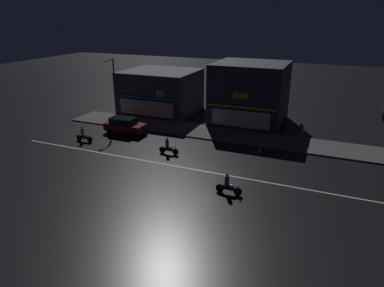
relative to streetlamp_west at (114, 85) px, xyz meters
The scene contains 12 objects.
ground_plane 16.88m from the streetlamp_west, 30.98° to the right, with size 140.00×140.00×0.00m, color black.
lane_divider_stripe 16.87m from the streetlamp_west, 30.98° to the right, with size 36.62×0.16×0.01m, color beige.
sidewalk_far 14.63m from the streetlamp_west, ahead, with size 38.55×4.20×0.14m, color #4C4C4F.
storefront_left_block 15.43m from the streetlamp_west, 24.84° to the left, with size 7.96×7.68×6.79m.
storefront_center_block 7.26m from the streetlamp_west, 69.98° to the left, with size 8.91×7.99×5.21m.
streetlamp_west is the anchor object (origin of this frame).
pedestrian_on_sidewalk 20.76m from the streetlamp_west, ahead, with size 0.37×0.37×1.84m.
parked_car_near_kerb 5.37m from the streetlamp_west, 43.02° to the right, with size 4.30×1.98×1.67m.
motorcycle_following 7.53m from the streetlamp_west, 84.43° to the right, with size 1.90×0.60×1.52m.
motorcycle_opposite_lane 12.18m from the streetlamp_west, 32.34° to the right, with size 1.90×0.60×1.52m.
motorcycle_trailing_far 20.58m from the streetlamp_west, 33.33° to the right, with size 1.90×0.60×1.52m.
traffic_cone 17.93m from the streetlamp_west, ahead, with size 0.36×0.36×0.55m, color orange.
Camera 1 is at (8.82, -23.28, 11.81)m, focal length 31.97 mm.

